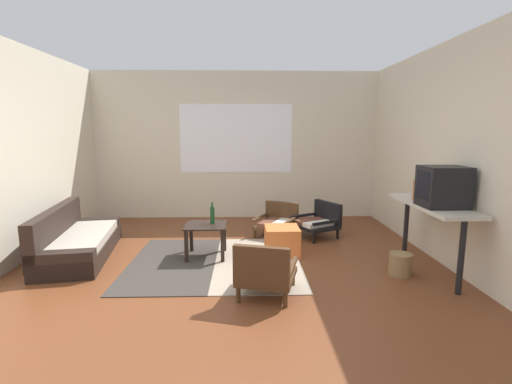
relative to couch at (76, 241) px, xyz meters
The scene contains 15 objects.
ground_plane 2.21m from the couch, 21.50° to the right, with size 7.80×7.80×0.00m, color brown.
far_wall_with_window 3.25m from the couch, 47.81° to the left, with size 5.60×0.13×2.70m.
side_wall_right 4.87m from the couch, ahead, with size 0.12×6.60×2.70m, color beige.
area_rug 1.87m from the couch, ahead, with size 2.11×1.94×0.01m.
couch is the anchor object (origin of this frame).
coffee_table 1.71m from the couch, ahead, with size 0.53×0.51×0.44m.
armchair_by_window 2.88m from the couch, 19.68° to the left, with size 0.76×0.79×0.49m.
armchair_striped_foreground 2.72m from the couch, 27.69° to the right, with size 0.67×0.71×0.58m.
armchair_corner 3.46m from the couch, 14.16° to the left, with size 0.76×0.77×0.53m.
ottoman_orange 2.70m from the couch, ahead, with size 0.44×0.44×0.37m, color #D1662D.
console_shelf 4.44m from the couch, ahead, with size 0.47×1.40×0.81m.
crt_television 4.51m from the couch, 10.53° to the right, with size 0.45×0.40×0.45m.
clay_vase 4.44m from the couch, ahead, with size 0.25×0.25×0.36m.
glass_bottle 1.82m from the couch, ahead, with size 0.06×0.06×0.28m.
wicker_basket 4.05m from the couch, 10.64° to the right, with size 0.25×0.25×0.26m, color olive.
Camera 1 is at (0.18, -3.91, 1.63)m, focal length 25.98 mm.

